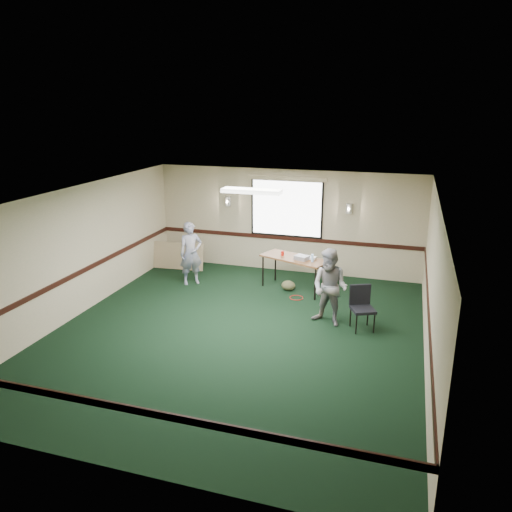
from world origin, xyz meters
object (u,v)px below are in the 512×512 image
(folding_table, at_px, (295,260))
(conference_chair, at_px, (362,304))
(projector, at_px, (302,258))
(person_right, at_px, (330,288))
(person_left, at_px, (191,253))

(folding_table, distance_m, conference_chair, 2.43)
(folding_table, height_order, projector, projector)
(folding_table, xyz_separation_m, person_right, (1.11, -1.68, 0.04))
(folding_table, relative_size, person_right, 1.11)
(folding_table, bearing_deg, projector, -8.92)
(projector, bearing_deg, person_left, -154.94)
(folding_table, bearing_deg, person_left, -151.74)
(folding_table, height_order, person_right, person_right)
(person_left, distance_m, person_right, 3.88)
(conference_chair, distance_m, person_right, 0.69)
(folding_table, distance_m, projector, 0.25)
(folding_table, distance_m, person_left, 2.55)
(person_right, bearing_deg, person_left, 178.28)
(conference_chair, distance_m, person_left, 4.49)
(person_right, bearing_deg, folding_table, 142.13)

